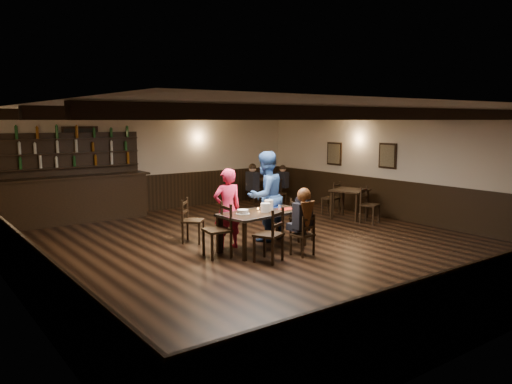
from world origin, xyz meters
TOP-DOWN VIEW (x-y plane):
  - ground at (0.00, 0.00)m, footprint 10.00×10.00m
  - room_shell at (0.01, 0.04)m, footprint 9.02×10.02m
  - dining_table at (-0.07, -0.19)m, footprint 1.81×1.06m
  - chair_near_left at (-0.45, -0.99)m, footprint 0.59×0.58m
  - chair_near_right at (0.28, -1.04)m, footprint 0.41×0.39m
  - chair_end_left at (-0.98, -0.13)m, footprint 0.50×0.52m
  - chair_end_right at (1.00, -0.03)m, footprint 0.46×0.48m
  - chair_far_pushed at (-0.93, 1.16)m, footprint 0.59×0.59m
  - woman_pink at (-0.56, 0.30)m, footprint 0.63×0.46m
  - man_blue at (0.44, 0.38)m, footprint 0.99×0.82m
  - seated_person at (0.27, -0.99)m, footprint 0.34×0.52m
  - cake at (-0.52, -0.17)m, footprint 0.26×0.26m
  - plate_stack_a at (-0.05, -0.26)m, footprint 0.18×0.18m
  - plate_stack_b at (0.13, -0.13)m, footprint 0.17×0.17m
  - tea_light at (-0.07, -0.05)m, footprint 0.04×0.04m
  - salt_shaker at (0.33, -0.21)m, footprint 0.04×0.04m
  - pepper_shaker at (0.39, -0.23)m, footprint 0.03×0.03m
  - drink_glass at (0.20, -0.02)m, footprint 0.07×0.07m
  - menu_red at (0.49, -0.25)m, footprint 0.34×0.24m
  - menu_blue at (0.46, 0.04)m, footprint 0.35×0.30m
  - bar_counter at (-2.30, 4.72)m, footprint 3.90×0.70m
  - back_table_a at (3.60, 0.96)m, footprint 1.05×1.05m
  - back_table_b at (3.28, 4.00)m, footprint 0.89×0.89m
  - bg_patron_left at (2.59, 3.80)m, footprint 0.25×0.39m
  - bg_patron_right at (3.75, 3.85)m, footprint 0.27×0.37m

SIDE VIEW (x-z plane):
  - ground at x=0.00m, z-range 0.00..0.00m
  - chair_near_right at x=0.28m, z-range 0.07..0.85m
  - chair_end_right at x=1.00m, z-range 0.07..0.95m
  - chair_far_pushed at x=-0.93m, z-range 0.08..0.99m
  - chair_near_left at x=-0.45m, z-range 0.08..1.06m
  - chair_end_left at x=-0.98m, z-range 0.08..1.08m
  - back_table_b at x=3.28m, z-range 0.27..1.01m
  - back_table_a at x=3.60m, z-range 0.28..1.03m
  - dining_table at x=-0.07m, z-range 0.31..1.06m
  - bar_counter at x=-2.30m, z-range -0.37..1.83m
  - menu_red at x=0.49m, z-range 0.75..0.76m
  - menu_blue at x=0.46m, z-range 0.75..0.76m
  - tea_light at x=-0.07m, z-range 0.75..0.80m
  - woman_pink at x=-0.56m, z-range 0.00..1.58m
  - cake at x=-0.52m, z-range 0.75..0.83m
  - pepper_shaker at x=0.39m, z-range 0.75..0.84m
  - salt_shaker at x=0.33m, z-range 0.75..0.85m
  - drink_glass at x=0.20m, z-range 0.75..0.86m
  - bg_patron_right at x=3.75m, z-range 0.46..1.16m
  - seated_person at x=0.27m, z-range 0.42..1.26m
  - plate_stack_a at x=-0.05m, z-range 0.75..0.93m
  - plate_stack_b at x=0.13m, z-range 0.75..0.96m
  - bg_patron_left at x=2.59m, z-range 0.47..1.26m
  - man_blue at x=0.44m, z-range 0.00..1.87m
  - room_shell at x=0.01m, z-range 0.39..3.10m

